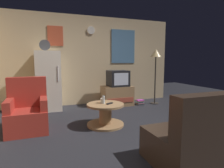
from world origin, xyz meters
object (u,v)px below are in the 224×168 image
book_stack (140,102)px  wine_glass (103,100)px  standing_lamp (156,57)px  coffee_table (105,115)px  crt_tv (118,78)px  remote_control (110,103)px  fridge (48,81)px  couch (217,136)px  tv_stand (117,96)px  armchair (28,112)px  mug_ceramic_white (102,100)px

book_stack → wine_glass: bearing=-139.6°
standing_lamp → coffee_table: bearing=-146.6°
crt_tv → remote_control: bearing=-117.3°
fridge → couch: bearing=-60.4°
tv_stand → armchair: (-2.24, -1.25, 0.06)m
crt_tv → wine_glass: size_ratio=3.60×
wine_glass → armchair: 1.40m
tv_stand → couch: (0.08, -3.20, 0.04)m
armchair → couch: armchair is taller
crt_tv → standing_lamp: standing_lamp is taller
fridge → mug_ceramic_white: size_ratio=19.67×
standing_lamp → crt_tv: bearing=170.5°
standing_lamp → coffee_table: size_ratio=2.21×
fridge → coffee_table: bearing=-58.9°
remote_control → couch: bearing=-91.9°
fridge → tv_stand: bearing=-4.8°
couch → book_stack: couch is taller
fridge → coffee_table: 1.99m
mug_ceramic_white → tv_stand: bearing=57.8°
crt_tv → couch: 3.23m
tv_stand → standing_lamp: 1.57m
crt_tv → book_stack: bearing=-14.1°
coffee_table → book_stack: coffee_table is taller
tv_stand → coffee_table: size_ratio=1.17×
tv_stand → standing_lamp: size_ratio=0.53×
fridge → crt_tv: 1.85m
couch → book_stack: size_ratio=7.93×
crt_tv → mug_ceramic_white: 1.66m
fridge → wine_glass: bearing=-59.2°
coffee_table → mug_ceramic_white: (-0.03, 0.11, 0.26)m
standing_lamp → coffee_table: standing_lamp is taller
mug_ceramic_white → coffee_table: bearing=-75.9°
armchair → book_stack: bearing=20.6°
crt_tv → remote_control: (-0.79, -1.53, -0.33)m
remote_control → armchair: 1.50m
fridge → remote_control: bearing=-57.9°
standing_lamp → book_stack: size_ratio=7.42×
crt_tv → mug_ceramic_white: crt_tv is taller
crt_tv → mug_ceramic_white: bearing=-122.8°
fridge → armchair: fridge is taller
coffee_table → couch: (0.92, -1.72, 0.10)m
couch → crt_tv: bearing=91.1°
coffee_table → crt_tv: bearing=59.8°
coffee_table → couch: size_ratio=0.42×
crt_tv → fridge: bearing=175.2°
fridge → mug_ceramic_white: fridge is taller
armchair → book_stack: 3.10m
coffee_table → mug_ceramic_white: size_ratio=8.00×
wine_glass → armchair: armchair is taller
mug_ceramic_white → standing_lamp: bearing=30.9°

